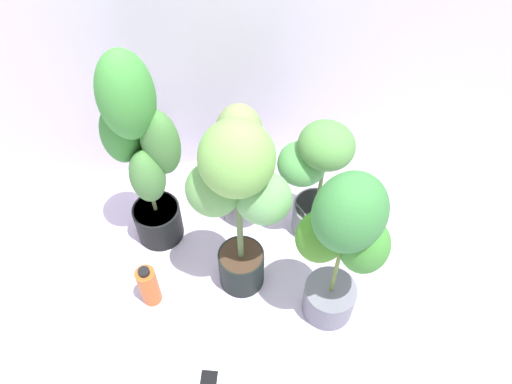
{
  "coord_description": "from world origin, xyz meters",
  "views": [
    {
      "loc": [
        -0.13,
        -0.97,
        1.94
      ],
      "look_at": [
        0.06,
        0.25,
        0.42
      ],
      "focal_mm": 34.65,
      "sensor_mm": 36.0,
      "label": 1
    }
  ],
  "objects_px": {
    "potted_plant_center": "(239,197)",
    "potted_plant_back_center": "(241,159)",
    "potted_plant_back_right": "(315,176)",
    "potted_plant_back_left": "(142,150)",
    "potted_plant_front_right": "(343,243)",
    "hygrometer_box": "(209,380)",
    "nutrient_bottle": "(149,286)"
  },
  "relations": [
    {
      "from": "potted_plant_center",
      "to": "potted_plant_front_right",
      "type": "height_order",
      "value": "potted_plant_center"
    },
    {
      "from": "potted_plant_center",
      "to": "hygrometer_box",
      "type": "bearing_deg",
      "value": -114.02
    },
    {
      "from": "potted_plant_back_right",
      "to": "potted_plant_front_right",
      "type": "bearing_deg",
      "value": -92.59
    },
    {
      "from": "potted_plant_center",
      "to": "potted_plant_back_center",
      "type": "relative_size",
      "value": 1.37
    },
    {
      "from": "potted_plant_front_right",
      "to": "hygrometer_box",
      "type": "bearing_deg",
      "value": -156.88
    },
    {
      "from": "potted_plant_back_center",
      "to": "hygrometer_box",
      "type": "relative_size",
      "value": 6.94
    },
    {
      "from": "potted_plant_back_right",
      "to": "potted_plant_front_right",
      "type": "xyz_separation_m",
      "value": [
        -0.02,
        -0.43,
        0.14
      ]
    },
    {
      "from": "potted_plant_back_left",
      "to": "potted_plant_back_right",
      "type": "bearing_deg",
      "value": -5.11
    },
    {
      "from": "potted_plant_back_left",
      "to": "potted_plant_back_center",
      "type": "bearing_deg",
      "value": 9.69
    },
    {
      "from": "potted_plant_back_right",
      "to": "potted_plant_front_right",
      "type": "distance_m",
      "value": 0.46
    },
    {
      "from": "potted_plant_front_right",
      "to": "hygrometer_box",
      "type": "relative_size",
      "value": 8.55
    },
    {
      "from": "potted_plant_back_center",
      "to": "potted_plant_front_right",
      "type": "distance_m",
      "value": 0.64
    },
    {
      "from": "hygrometer_box",
      "to": "potted_plant_center",
      "type": "bearing_deg",
      "value": 79.56
    },
    {
      "from": "hygrometer_box",
      "to": "potted_plant_back_center",
      "type": "bearing_deg",
      "value": 86.41
    },
    {
      "from": "potted_plant_center",
      "to": "potted_plant_back_right",
      "type": "distance_m",
      "value": 0.48
    },
    {
      "from": "potted_plant_front_right",
      "to": "nutrient_bottle",
      "type": "height_order",
      "value": "potted_plant_front_right"
    },
    {
      "from": "potted_plant_center",
      "to": "potted_plant_back_left",
      "type": "bearing_deg",
      "value": 138.77
    },
    {
      "from": "potted_plant_back_center",
      "to": "hygrometer_box",
      "type": "xyz_separation_m",
      "value": [
        -0.24,
        -0.79,
        -0.37
      ]
    },
    {
      "from": "potted_plant_back_left",
      "to": "potted_plant_front_right",
      "type": "distance_m",
      "value": 0.84
    },
    {
      "from": "potted_plant_front_right",
      "to": "hygrometer_box",
      "type": "distance_m",
      "value": 0.75
    },
    {
      "from": "potted_plant_back_right",
      "to": "hygrometer_box",
      "type": "height_order",
      "value": "potted_plant_back_right"
    },
    {
      "from": "hygrometer_box",
      "to": "nutrient_bottle",
      "type": "xyz_separation_m",
      "value": [
        -0.21,
        0.39,
        0.1
      ]
    },
    {
      "from": "hygrometer_box",
      "to": "potted_plant_front_right",
      "type": "bearing_deg",
      "value": 36.71
    },
    {
      "from": "hygrometer_box",
      "to": "nutrient_bottle",
      "type": "distance_m",
      "value": 0.45
    },
    {
      "from": "potted_plant_back_left",
      "to": "potted_plant_back_center",
      "type": "height_order",
      "value": "potted_plant_back_left"
    },
    {
      "from": "potted_plant_back_center",
      "to": "potted_plant_back_right",
      "type": "bearing_deg",
      "value": -23.1
    },
    {
      "from": "potted_plant_back_left",
      "to": "potted_plant_center",
      "type": "relative_size",
      "value": 1.11
    },
    {
      "from": "potted_plant_back_right",
      "to": "potted_plant_back_center",
      "type": "relative_size",
      "value": 0.95
    },
    {
      "from": "potted_plant_back_right",
      "to": "nutrient_bottle",
      "type": "relative_size",
      "value": 2.74
    },
    {
      "from": "potted_plant_center",
      "to": "potted_plant_back_right",
      "type": "bearing_deg",
      "value": 33.28
    },
    {
      "from": "potted_plant_center",
      "to": "nutrient_bottle",
      "type": "xyz_separation_m",
      "value": [
        -0.39,
        -0.03,
        -0.47
      ]
    },
    {
      "from": "potted_plant_back_center",
      "to": "potted_plant_front_right",
      "type": "height_order",
      "value": "potted_plant_front_right"
    }
  ]
}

